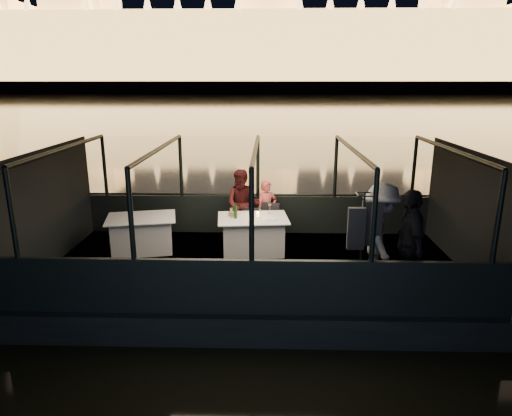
{
  "coord_description": "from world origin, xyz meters",
  "views": [
    {
      "loc": [
        0.24,
        -8.44,
        4.02
      ],
      "look_at": [
        0.0,
        0.4,
        1.55
      ],
      "focal_mm": 32.0,
      "sensor_mm": 36.0,
      "label": 1
    }
  ],
  "objects_px": {
    "coat_stand": "(361,245)",
    "passenger_stripe": "(380,241)",
    "chair_port_left": "(252,225)",
    "passenger_dark": "(409,248)",
    "chair_port_right": "(270,224)",
    "person_woman_coral": "(267,206)",
    "dining_table_central": "(253,235)",
    "wine_bottle": "(235,211)",
    "person_man_maroon": "(243,207)",
    "dining_table_aft": "(142,234)"
  },
  "relations": [
    {
      "from": "chair_port_right",
      "to": "passenger_dark",
      "type": "distance_m",
      "value": 3.41
    },
    {
      "from": "chair_port_right",
      "to": "person_man_maroon",
      "type": "bearing_deg",
      "value": 167.26
    },
    {
      "from": "person_woman_coral",
      "to": "passenger_stripe",
      "type": "bearing_deg",
      "value": -76.78
    },
    {
      "from": "dining_table_central",
      "to": "person_woman_coral",
      "type": "distance_m",
      "value": 1.05
    },
    {
      "from": "dining_table_aft",
      "to": "coat_stand",
      "type": "relative_size",
      "value": 0.78
    },
    {
      "from": "wine_bottle",
      "to": "chair_port_left",
      "type": "bearing_deg",
      "value": 57.28
    },
    {
      "from": "chair_port_left",
      "to": "person_woman_coral",
      "type": "bearing_deg",
      "value": 74.24
    },
    {
      "from": "chair_port_right",
      "to": "dining_table_aft",
      "type": "bearing_deg",
      "value": -154.25
    },
    {
      "from": "passenger_stripe",
      "to": "passenger_dark",
      "type": "xyz_separation_m",
      "value": [
        0.39,
        -0.34,
        0.0
      ]
    },
    {
      "from": "chair_port_left",
      "to": "person_woman_coral",
      "type": "distance_m",
      "value": 0.66
    },
    {
      "from": "chair_port_left",
      "to": "passenger_dark",
      "type": "height_order",
      "value": "passenger_dark"
    },
    {
      "from": "dining_table_aft",
      "to": "wine_bottle",
      "type": "distance_m",
      "value": 2.07
    },
    {
      "from": "wine_bottle",
      "to": "dining_table_aft",
      "type": "bearing_deg",
      "value": 177.84
    },
    {
      "from": "coat_stand",
      "to": "person_woman_coral",
      "type": "height_order",
      "value": "coat_stand"
    },
    {
      "from": "coat_stand",
      "to": "passenger_stripe",
      "type": "bearing_deg",
      "value": 42.06
    },
    {
      "from": "dining_table_central",
      "to": "wine_bottle",
      "type": "height_order",
      "value": "wine_bottle"
    },
    {
      "from": "chair_port_left",
      "to": "person_man_maroon",
      "type": "distance_m",
      "value": 0.57
    },
    {
      "from": "person_man_maroon",
      "to": "wine_bottle",
      "type": "xyz_separation_m",
      "value": [
        -0.1,
        -0.94,
        0.17
      ]
    },
    {
      "from": "dining_table_central",
      "to": "passenger_stripe",
      "type": "distance_m",
      "value": 2.81
    },
    {
      "from": "person_man_maroon",
      "to": "passenger_stripe",
      "type": "height_order",
      "value": "passenger_stripe"
    },
    {
      "from": "dining_table_aft",
      "to": "wine_bottle",
      "type": "height_order",
      "value": "wine_bottle"
    },
    {
      "from": "dining_table_central",
      "to": "wine_bottle",
      "type": "xyz_separation_m",
      "value": [
        -0.36,
        -0.06,
        0.53
      ]
    },
    {
      "from": "dining_table_aft",
      "to": "chair_port_right",
      "type": "distance_m",
      "value": 2.79
    },
    {
      "from": "dining_table_central",
      "to": "dining_table_aft",
      "type": "xyz_separation_m",
      "value": [
        -2.36,
        0.01,
        0.0
      ]
    },
    {
      "from": "chair_port_left",
      "to": "passenger_stripe",
      "type": "distance_m",
      "value": 3.1
    },
    {
      "from": "dining_table_aft",
      "to": "person_man_maroon",
      "type": "height_order",
      "value": "person_man_maroon"
    },
    {
      "from": "passenger_dark",
      "to": "wine_bottle",
      "type": "bearing_deg",
      "value": -122.41
    },
    {
      "from": "person_man_maroon",
      "to": "passenger_stripe",
      "type": "distance_m",
      "value": 3.54
    },
    {
      "from": "dining_table_aft",
      "to": "person_woman_coral",
      "type": "height_order",
      "value": "person_woman_coral"
    },
    {
      "from": "dining_table_aft",
      "to": "chair_port_right",
      "type": "height_order",
      "value": "chair_port_right"
    },
    {
      "from": "passenger_stripe",
      "to": "chair_port_right",
      "type": "bearing_deg",
      "value": 46.85
    },
    {
      "from": "person_woman_coral",
      "to": "passenger_dark",
      "type": "xyz_separation_m",
      "value": [
        2.36,
        -2.89,
        0.1
      ]
    },
    {
      "from": "coat_stand",
      "to": "passenger_dark",
      "type": "bearing_deg",
      "value": 0.78
    },
    {
      "from": "chair_port_left",
      "to": "wine_bottle",
      "type": "height_order",
      "value": "wine_bottle"
    },
    {
      "from": "chair_port_right",
      "to": "passenger_stripe",
      "type": "relative_size",
      "value": 0.47
    },
    {
      "from": "coat_stand",
      "to": "passenger_dark",
      "type": "distance_m",
      "value": 0.78
    },
    {
      "from": "chair_port_right",
      "to": "person_woman_coral",
      "type": "relative_size",
      "value": 0.66
    },
    {
      "from": "person_woman_coral",
      "to": "chair_port_right",
      "type": "bearing_deg",
      "value": -102.89
    },
    {
      "from": "coat_stand",
      "to": "passenger_stripe",
      "type": "height_order",
      "value": "coat_stand"
    },
    {
      "from": "passenger_stripe",
      "to": "person_woman_coral",
      "type": "bearing_deg",
      "value": 43.3
    },
    {
      "from": "dining_table_central",
      "to": "chair_port_right",
      "type": "relative_size",
      "value": 1.65
    },
    {
      "from": "person_woman_coral",
      "to": "person_man_maroon",
      "type": "xyz_separation_m",
      "value": [
        -0.55,
        -0.07,
        0.0
      ]
    },
    {
      "from": "person_woman_coral",
      "to": "coat_stand",
      "type": "bearing_deg",
      "value": -85.89
    },
    {
      "from": "dining_table_central",
      "to": "coat_stand",
      "type": "distance_m",
      "value": 2.76
    },
    {
      "from": "person_man_maroon",
      "to": "coat_stand",
      "type": "bearing_deg",
      "value": -48.01
    },
    {
      "from": "person_man_maroon",
      "to": "chair_port_left",
      "type": "bearing_deg",
      "value": -56.06
    },
    {
      "from": "chair_port_left",
      "to": "chair_port_right",
      "type": "height_order",
      "value": "chair_port_right"
    },
    {
      "from": "person_man_maroon",
      "to": "passenger_dark",
      "type": "xyz_separation_m",
      "value": [
        2.92,
        -2.83,
        0.1
      ]
    },
    {
      "from": "coat_stand",
      "to": "dining_table_aft",
      "type": "bearing_deg",
      "value": 155.02
    },
    {
      "from": "coat_stand",
      "to": "passenger_stripe",
      "type": "relative_size",
      "value": 0.97
    }
  ]
}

